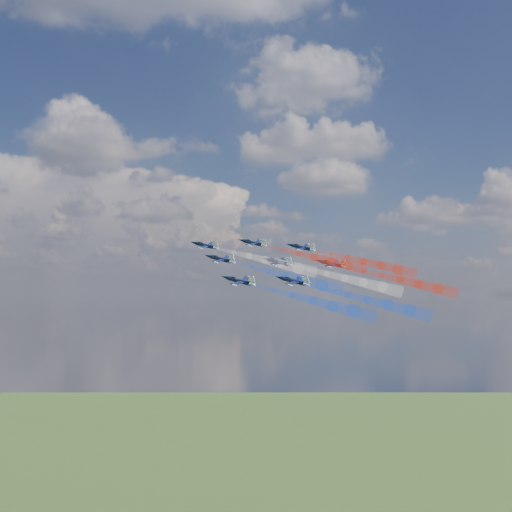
{
  "coord_description": "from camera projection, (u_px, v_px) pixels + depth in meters",
  "views": [
    {
      "loc": [
        -15.78,
        -171.16,
        156.43
      ],
      "look_at": [
        -5.55,
        10.59,
        167.72
      ],
      "focal_mm": 43.87,
      "sensor_mm": 36.0,
      "label": 1
    }
  ],
  "objects": [
    {
      "name": "trail_rear_right",
      "position": [
        400.0,
        280.0,
        174.79
      ],
      "size": [
        29.1,
        19.0,
        11.82
      ],
      "primitive_type": null,
      "rotation": [
        0.25,
        -0.28,
        1.0
      ],
      "color": "red"
    },
    {
      "name": "jet_rear_left",
      "position": [
        294.0,
        281.0,
        165.24
      ],
      "size": [
        13.4,
        12.62,
        7.4
      ],
      "primitive_type": null,
      "rotation": [
        0.25,
        -0.28,
        1.0
      ],
      "color": "black"
    },
    {
      "name": "trail_rear_left",
      "position": [
        368.0,
        300.0,
        156.32
      ],
      "size": [
        29.1,
        19.0,
        11.82
      ],
      "primitive_type": null,
      "rotation": [
        0.25,
        -0.28,
        1.0
      ],
      "color": "blue"
    },
    {
      "name": "jet_rear_right",
      "position": [
        332.0,
        264.0,
        183.72
      ],
      "size": [
        13.4,
        12.62,
        7.4
      ],
      "primitive_type": null,
      "rotation": [
        0.25,
        -0.28,
        1.0
      ],
      "color": "black"
    },
    {
      "name": "trail_outer_left",
      "position": [
        313.0,
        300.0,
        151.71
      ],
      "size": [
        29.1,
        19.0,
        11.82
      ],
      "primitive_type": null,
      "rotation": [
        0.25,
        -0.28,
        1.0
      ],
      "color": "blue"
    },
    {
      "name": "trail_outer_right",
      "position": [
        364.0,
        262.0,
        188.11
      ],
      "size": [
        29.1,
        19.0,
        11.82
      ],
      "primitive_type": null,
      "rotation": [
        0.25,
        -0.28,
        1.0
      ],
      "color": "red"
    },
    {
      "name": "jet_outer_left",
      "position": [
        240.0,
        281.0,
        160.64
      ],
      "size": [
        13.4,
        12.62,
        7.4
      ],
      "primitive_type": null,
      "rotation": [
        0.25,
        -0.28,
        1.0
      ],
      "color": "black"
    },
    {
      "name": "trail_lead",
      "position": [
        265.0,
        260.0,
        181.04
      ],
      "size": [
        29.1,
        19.0,
        11.82
      ],
      "primitive_type": null,
      "rotation": [
        0.25,
        -0.28,
        1.0
      ],
      "color": "white"
    },
    {
      "name": "jet_outer_right",
      "position": [
        302.0,
        247.0,
        197.04
      ],
      "size": [
        13.4,
        12.62,
        7.4
      ],
      "primitive_type": null,
      "rotation": [
        0.25,
        -0.28,
        1.0
      ],
      "color": "black"
    },
    {
      "name": "jet_inner_left",
      "position": [
        221.0,
        259.0,
        177.18
      ],
      "size": [
        13.4,
        12.62,
        7.4
      ],
      "primitive_type": null,
      "rotation": [
        0.25,
        -0.28,
        1.0
      ],
      "color": "black"
    },
    {
      "name": "jet_inner_right",
      "position": [
        253.0,
        243.0,
        192.93
      ],
      "size": [
        13.4,
        12.62,
        7.4
      ],
      "primitive_type": null,
      "rotation": [
        0.25,
        -0.28,
        1.0
      ],
      "color": "black"
    },
    {
      "name": "jet_lead",
      "position": [
        205.0,
        245.0,
        189.96
      ],
      "size": [
        13.4,
        12.62,
        7.4
      ],
      "primitive_type": null,
      "rotation": [
        0.25,
        -0.28,
        1.0
      ],
      "color": "black"
    },
    {
      "name": "jet_center_third",
      "position": [
        278.0,
        262.0,
        179.3
      ],
      "size": [
        13.4,
        12.62,
        7.4
      ],
      "primitive_type": null,
      "rotation": [
        0.25,
        -0.28,
        1.0
      ],
      "color": "black"
    },
    {
      "name": "trail_inner_right",
      "position": [
        314.0,
        257.0,
        184.0
      ],
      "size": [
        29.1,
        19.0,
        11.82
      ],
      "primitive_type": null,
      "rotation": [
        0.25,
        -0.28,
        1.0
      ],
      "color": "red"
    },
    {
      "name": "trail_center_third",
      "position": [
        345.0,
        278.0,
        170.38
      ],
      "size": [
        29.1,
        19.0,
        11.82
      ],
      "primitive_type": null,
      "rotation": [
        0.25,
        -0.28,
        1.0
      ],
      "color": "white"
    },
    {
      "name": "trail_inner_left",
      "position": [
        286.0,
        276.0,
        168.26
      ],
      "size": [
        29.1,
        19.0,
        11.82
      ],
      "primitive_type": null,
      "rotation": [
        0.25,
        -0.28,
        1.0
      ],
      "color": "blue"
    }
  ]
}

